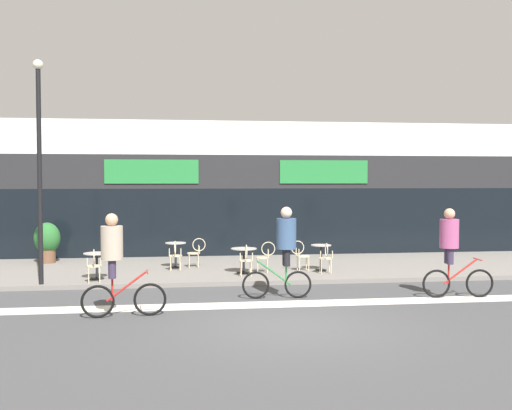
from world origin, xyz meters
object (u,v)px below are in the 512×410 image
at_px(cafe_chair_0_near, 94,263).
at_px(cafe_chair_3_near, 326,256).
at_px(cyclist_0, 115,257).
at_px(cyclist_2, 285,243).
at_px(cafe_chair_3_side, 301,253).
at_px(cafe_chair_2_side, 265,255).
at_px(bistro_table_2, 244,255).
at_px(lamp_post, 39,157).
at_px(cafe_chair_1_near, 175,253).
at_px(bistro_table_1, 176,250).
at_px(cafe_chair_1_side, 196,251).
at_px(cyclist_1, 451,246).
at_px(bistro_table_0, 97,260).
at_px(planter_pot, 47,241).
at_px(bistro_table_3, 321,252).
at_px(cafe_chair_2_near, 246,258).

height_order(cafe_chair_0_near, cafe_chair_3_near, same).
distance_m(cyclist_0, cyclist_2, 4.09).
bearing_deg(cafe_chair_3_side, cafe_chair_2_side, -172.81).
bearing_deg(cafe_chair_0_near, bistro_table_2, -82.12).
bearing_deg(lamp_post, bistro_table_2, 12.62).
bearing_deg(cafe_chair_1_near, bistro_table_2, -105.72).
bearing_deg(cafe_chair_1_near, lamp_post, 122.74).
height_order(cafe_chair_1_near, cafe_chair_2_side, same).
height_order(bistro_table_1, cafe_chair_1_side, cafe_chair_1_side).
relative_size(cafe_chair_3_side, cyclist_1, 0.42).
bearing_deg(cafe_chair_3_near, cafe_chair_3_side, 49.37).
height_order(bistro_table_2, cafe_chair_2_side, cafe_chair_2_side).
distance_m(cafe_chair_3_near, cyclist_0, 7.03).
distance_m(bistro_table_0, cyclist_0, 4.34).
distance_m(cafe_chair_2_side, cyclist_0, 6.11).
distance_m(cyclist_0, cyclist_1, 7.85).
xyz_separation_m(cafe_chair_3_near, cyclist_0, (-5.52, -4.31, 0.62)).
bearing_deg(bistro_table_2, cyclist_0, -123.79).
xyz_separation_m(planter_pot, cyclist_0, (2.96, -7.68, 0.41)).
bearing_deg(bistro_table_2, lamp_post, -167.38).
distance_m(cafe_chair_2_side, lamp_post, 6.77).
height_order(planter_pot, cyclist_1, cyclist_1).
relative_size(cafe_chair_1_near, cafe_chair_1_side, 1.00).
xyz_separation_m(cafe_chair_0_near, cafe_chair_3_near, (6.43, 0.74, 0.00)).
height_order(cafe_chair_0_near, cyclist_1, cyclist_1).
relative_size(cafe_chair_0_near, lamp_post, 0.16).
distance_m(bistro_table_3, cafe_chair_3_side, 0.63).
bearing_deg(cafe_chair_3_near, planter_pot, 72.84).
distance_m(cafe_chair_3_near, cafe_chair_3_side, 0.88).
xyz_separation_m(bistro_table_2, cyclist_0, (-3.18, -4.75, 0.62)).
bearing_deg(planter_pot, cyclist_2, -42.39).
distance_m(planter_pot, cyclist_1, 12.63).
bearing_deg(cafe_chair_3_near, cafe_chair_1_side, 68.91).
distance_m(bistro_table_1, cyclist_0, 6.22).
bearing_deg(cafe_chair_1_side, cyclist_0, 72.20).
bearing_deg(bistro_table_3, lamp_post, -169.80).
bearing_deg(cafe_chair_2_side, bistro_table_0, 13.51).
relative_size(cafe_chair_2_near, cyclist_2, 0.41).
height_order(cafe_chair_1_near, lamp_post, lamp_post).
height_order(cafe_chair_1_side, cafe_chair_2_side, same).
distance_m(cafe_chair_1_near, cyclist_2, 4.78).
relative_size(cafe_chair_2_side, cyclist_0, 0.42).
relative_size(cafe_chair_3_side, lamp_post, 0.16).
distance_m(bistro_table_0, cyclist_1, 9.27).
xyz_separation_m(cafe_chair_1_near, cyclist_1, (6.58, -4.40, 0.62)).
bearing_deg(bistro_table_1, cafe_chair_2_near, -44.66).
distance_m(bistro_table_2, cyclist_2, 3.38).
distance_m(cafe_chair_2_near, lamp_post, 6.13).
xyz_separation_m(cafe_chair_2_near, planter_pot, (-6.14, 3.55, 0.21)).
bearing_deg(cafe_chair_1_near, cyclist_2, -142.91).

